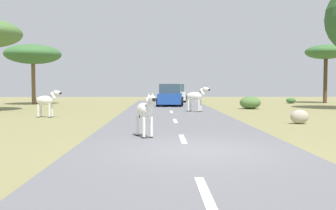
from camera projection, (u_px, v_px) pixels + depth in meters
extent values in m
plane|color=olive|center=(199.00, 152.00, 10.00)|extent=(90.00, 90.00, 0.00)
cube|color=slate|center=(187.00, 151.00, 9.99)|extent=(6.00, 64.00, 0.05)
cube|color=silver|center=(205.00, 193.00, 5.99)|extent=(0.16, 2.00, 0.01)
cube|color=silver|center=(183.00, 139.00, 11.98)|extent=(0.16, 2.00, 0.01)
cube|color=silver|center=(175.00, 121.00, 17.97)|extent=(0.16, 2.00, 0.01)
cube|color=silver|center=(171.00, 112.00, 23.97)|extent=(0.16, 2.00, 0.01)
cube|color=silver|center=(169.00, 106.00, 29.96)|extent=(0.16, 2.00, 0.01)
cube|color=silver|center=(168.00, 103.00, 35.95)|extent=(0.16, 2.00, 0.01)
ellipsoid|color=silver|center=(144.00, 110.00, 12.42)|extent=(0.73, 1.05, 0.46)
cylinder|color=silver|center=(144.00, 128.00, 12.11)|extent=(0.13, 0.13, 0.67)
cylinder|color=#28231E|center=(144.00, 138.00, 12.12)|extent=(0.15, 0.15, 0.04)
cylinder|color=silver|center=(151.00, 127.00, 12.21)|extent=(0.13, 0.13, 0.67)
cylinder|color=#28231E|center=(151.00, 137.00, 12.22)|extent=(0.15, 0.15, 0.04)
cylinder|color=silver|center=(137.00, 126.00, 12.69)|extent=(0.13, 0.13, 0.67)
cylinder|color=#28231E|center=(137.00, 135.00, 12.71)|extent=(0.15, 0.15, 0.04)
cylinder|color=silver|center=(144.00, 125.00, 12.79)|extent=(0.13, 0.13, 0.67)
cylinder|color=#28231E|center=(144.00, 135.00, 12.81)|extent=(0.15, 0.15, 0.04)
cylinder|color=silver|center=(149.00, 103.00, 11.98)|extent=(0.30, 0.39, 0.39)
cube|color=black|center=(149.00, 101.00, 11.98)|extent=(0.16, 0.31, 0.27)
ellipsoid|color=silver|center=(152.00, 99.00, 11.76)|extent=(0.33, 0.46, 0.21)
ellipsoid|color=black|center=(154.00, 100.00, 11.61)|extent=(0.17, 0.19, 0.13)
cone|color=silver|center=(149.00, 95.00, 11.83)|extent=(0.10, 0.10, 0.12)
cone|color=silver|center=(153.00, 95.00, 11.88)|extent=(0.10, 0.10, 0.12)
cylinder|color=black|center=(139.00, 112.00, 12.87)|extent=(0.09, 0.14, 0.40)
ellipsoid|color=silver|center=(45.00, 100.00, 20.40)|extent=(1.10, 0.68, 0.48)
cylinder|color=silver|center=(49.00, 111.00, 20.21)|extent=(0.13, 0.13, 0.70)
cylinder|color=#28231E|center=(49.00, 117.00, 20.23)|extent=(0.15, 0.15, 0.05)
cylinder|color=silver|center=(52.00, 111.00, 20.46)|extent=(0.13, 0.13, 0.70)
cylinder|color=#28231E|center=(52.00, 117.00, 20.48)|extent=(0.15, 0.15, 0.05)
cylinder|color=silver|center=(38.00, 111.00, 20.39)|extent=(0.13, 0.13, 0.70)
cylinder|color=#28231E|center=(38.00, 117.00, 20.41)|extent=(0.15, 0.15, 0.05)
cylinder|color=silver|center=(41.00, 111.00, 20.64)|extent=(0.13, 0.13, 0.70)
cylinder|color=#28231E|center=(41.00, 117.00, 20.66)|extent=(0.15, 0.15, 0.05)
cylinder|color=silver|center=(53.00, 96.00, 20.26)|extent=(0.40, 0.28, 0.41)
cube|color=black|center=(53.00, 94.00, 20.25)|extent=(0.33, 0.13, 0.28)
ellipsoid|color=silver|center=(57.00, 93.00, 20.18)|extent=(0.48, 0.31, 0.22)
ellipsoid|color=black|center=(60.00, 93.00, 20.14)|extent=(0.19, 0.17, 0.13)
cone|color=silver|center=(55.00, 91.00, 20.15)|extent=(0.10, 0.10, 0.13)
cone|color=silver|center=(56.00, 91.00, 20.27)|extent=(0.10, 0.10, 0.13)
cylinder|color=black|center=(37.00, 102.00, 20.54)|extent=(0.15, 0.08, 0.41)
ellipsoid|color=silver|center=(195.00, 96.00, 24.07)|extent=(1.16, 0.94, 0.52)
cylinder|color=silver|center=(199.00, 106.00, 23.80)|extent=(0.15, 0.15, 0.74)
cylinder|color=#28231E|center=(199.00, 112.00, 23.82)|extent=(0.17, 0.17, 0.05)
cylinder|color=silver|center=(201.00, 106.00, 24.04)|extent=(0.15, 0.15, 0.74)
cylinder|color=#28231E|center=(201.00, 111.00, 24.06)|extent=(0.17, 0.17, 0.05)
cylinder|color=silver|center=(188.00, 106.00, 24.16)|extent=(0.15, 0.15, 0.74)
cylinder|color=#28231E|center=(188.00, 111.00, 24.18)|extent=(0.17, 0.17, 0.05)
cylinder|color=silver|center=(190.00, 105.00, 24.40)|extent=(0.15, 0.15, 0.74)
cylinder|color=#28231E|center=(190.00, 111.00, 24.42)|extent=(0.17, 0.17, 0.05)
cylinder|color=silver|center=(202.00, 92.00, 23.79)|extent=(0.44, 0.37, 0.44)
cube|color=black|center=(202.00, 91.00, 23.79)|extent=(0.33, 0.22, 0.30)
ellipsoid|color=silver|center=(206.00, 89.00, 23.65)|extent=(0.51, 0.42, 0.24)
ellipsoid|color=black|center=(209.00, 90.00, 23.56)|extent=(0.21, 0.21, 0.14)
cone|color=silver|center=(204.00, 87.00, 23.65)|extent=(0.12, 0.12, 0.14)
cone|color=silver|center=(205.00, 87.00, 23.77)|extent=(0.12, 0.12, 0.14)
cylinder|color=black|center=(187.00, 98.00, 24.35)|extent=(0.15, 0.11, 0.44)
cube|color=#1E479E|center=(170.00, 98.00, 31.09)|extent=(2.11, 4.32, 0.80)
cube|color=#334751|center=(170.00, 89.00, 30.85)|extent=(1.80, 2.32, 0.76)
cube|color=black|center=(172.00, 101.00, 33.26)|extent=(1.72, 0.29, 0.24)
cylinder|color=black|center=(182.00, 101.00, 32.40)|extent=(0.27, 0.69, 0.68)
cylinder|color=black|center=(161.00, 101.00, 32.50)|extent=(0.27, 0.69, 0.68)
cylinder|color=black|center=(181.00, 102.00, 29.71)|extent=(0.27, 0.69, 0.68)
cylinder|color=black|center=(158.00, 102.00, 29.80)|extent=(0.27, 0.69, 0.68)
cube|color=silver|center=(174.00, 96.00, 38.39)|extent=(1.97, 4.27, 0.80)
cube|color=#334751|center=(175.00, 88.00, 38.15)|extent=(1.73, 2.27, 0.76)
cube|color=black|center=(173.00, 98.00, 40.56)|extent=(1.72, 0.23, 0.24)
cylinder|color=black|center=(182.00, 98.00, 39.81)|extent=(0.25, 0.69, 0.68)
cylinder|color=black|center=(165.00, 98.00, 39.70)|extent=(0.25, 0.69, 0.68)
cylinder|color=black|center=(185.00, 99.00, 37.12)|extent=(0.25, 0.69, 0.68)
cylinder|color=black|center=(166.00, 99.00, 37.01)|extent=(0.25, 0.69, 0.68)
cylinder|color=brown|center=(33.00, 84.00, 33.95)|extent=(0.33, 0.33, 3.53)
ellipsoid|color=#386633|center=(33.00, 54.00, 33.82)|extent=(4.83, 4.83, 1.69)
cylinder|color=#4C3823|center=(325.00, 81.00, 36.30)|extent=(0.35, 0.35, 4.12)
ellipsoid|color=#386633|center=(326.00, 52.00, 36.15)|extent=(3.78, 3.78, 1.32)
ellipsoid|color=#4C7038|center=(250.00, 103.00, 27.66)|extent=(1.49, 1.34, 0.89)
ellipsoid|color=#386633|center=(291.00, 101.00, 35.89)|extent=(0.87, 0.78, 0.52)
ellipsoid|color=#A89E8C|center=(299.00, 117.00, 17.12)|extent=(0.80, 0.57, 0.62)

